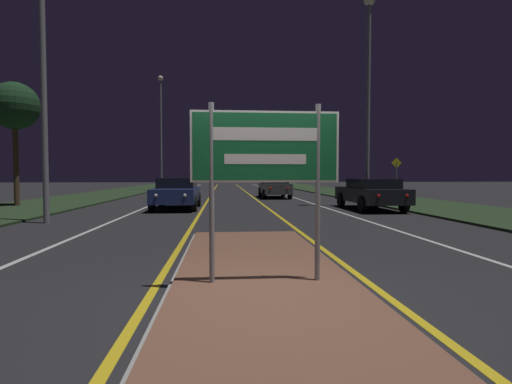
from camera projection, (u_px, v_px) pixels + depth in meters
name	position (u px, v px, depth m)	size (l,w,h in m)	color
ground_plane	(270.00, 300.00, 4.87)	(160.00, 160.00, 0.00)	#232326
median_island	(265.00, 285.00, 5.37)	(2.59, 9.47, 0.10)	#999993
verge_left	(74.00, 200.00, 24.00)	(5.00, 100.00, 0.08)	#23381E
verge_right	(380.00, 198.00, 25.56)	(5.00, 100.00, 0.08)	#23381E
centre_line_yellow_left	(211.00, 195.00, 29.64)	(0.12, 70.00, 0.01)	gold
centre_line_yellow_right	(251.00, 195.00, 29.88)	(0.12, 70.00, 0.01)	gold
lane_line_white_left	(174.00, 196.00, 29.42)	(0.12, 70.00, 0.01)	silver
lane_line_white_right	(286.00, 195.00, 30.11)	(0.12, 70.00, 0.01)	silver
edge_line_white_left	(132.00, 196.00, 29.17)	(0.10, 70.00, 0.01)	silver
edge_line_white_right	(325.00, 195.00, 30.35)	(0.10, 70.00, 0.01)	silver
highway_sign	(265.00, 156.00, 5.29)	(1.98, 0.07, 2.38)	gray
streetlight_left_near	(42.00, 11.00, 12.37)	(0.47, 0.47, 11.07)	gray
streetlight_left_far	(161.00, 120.00, 39.13)	(0.50, 0.50, 11.24)	gray
streetlight_right_near	(369.00, 68.00, 18.99)	(0.56, 0.56, 10.11)	gray
car_receding_0	(371.00, 193.00, 17.62)	(1.97, 4.81, 1.36)	black
car_receding_1	(274.00, 186.00, 26.64)	(1.85, 4.68, 1.44)	#4C514C
car_approaching_0	(177.00, 192.00, 17.95)	(1.96, 4.41, 1.39)	navy
warning_sign	(396.00, 175.00, 23.22)	(0.60, 0.06, 2.45)	gray
roadside_palm_left	(15.00, 107.00, 18.63)	(2.21, 2.21, 5.78)	#4C3823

